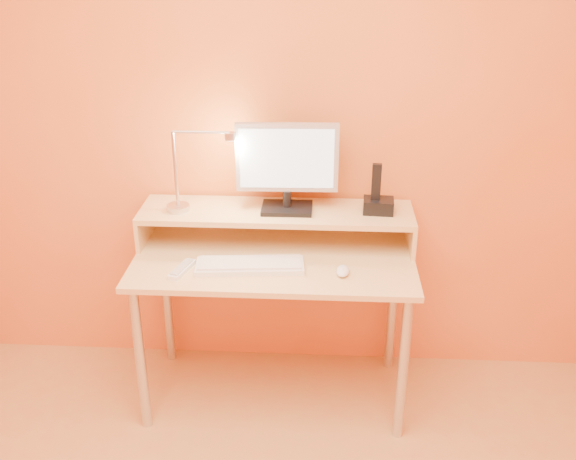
# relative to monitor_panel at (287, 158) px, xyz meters

# --- Properties ---
(wall_back) EXTENTS (3.00, 0.04, 2.50)m
(wall_back) POSITION_rel_monitor_panel_xyz_m (-0.05, 0.16, 0.13)
(wall_back) COLOR #E87F47
(wall_back) RESTS_ON floor
(desk_leg_fl) EXTENTS (0.04, 0.04, 0.69)m
(desk_leg_fl) POSITION_rel_monitor_panel_xyz_m (-0.60, -0.41, -0.77)
(desk_leg_fl) COLOR silver
(desk_leg_fl) RESTS_ON floor
(desk_leg_fr) EXTENTS (0.04, 0.04, 0.69)m
(desk_leg_fr) POSITION_rel_monitor_panel_xyz_m (0.50, -0.41, -0.77)
(desk_leg_fr) COLOR silver
(desk_leg_fr) RESTS_ON floor
(desk_leg_bl) EXTENTS (0.04, 0.04, 0.69)m
(desk_leg_bl) POSITION_rel_monitor_panel_xyz_m (-0.60, 0.09, -0.77)
(desk_leg_bl) COLOR silver
(desk_leg_bl) RESTS_ON floor
(desk_leg_br) EXTENTS (0.04, 0.04, 0.69)m
(desk_leg_br) POSITION_rel_monitor_panel_xyz_m (0.50, 0.09, -0.77)
(desk_leg_br) COLOR silver
(desk_leg_br) RESTS_ON floor
(desk_lower) EXTENTS (1.20, 0.60, 0.02)m
(desk_lower) POSITION_rel_monitor_panel_xyz_m (-0.05, -0.16, -0.41)
(desk_lower) COLOR #E8C088
(desk_lower) RESTS_ON floor
(shelf_riser_left) EXTENTS (0.02, 0.30, 0.14)m
(shelf_riser_left) POSITION_rel_monitor_panel_xyz_m (-0.64, -0.01, -0.33)
(shelf_riser_left) COLOR #E8C088
(shelf_riser_left) RESTS_ON desk_lower
(shelf_riser_right) EXTENTS (0.02, 0.30, 0.14)m
(shelf_riser_right) POSITION_rel_monitor_panel_xyz_m (0.54, -0.01, -0.33)
(shelf_riser_right) COLOR #E8C088
(shelf_riser_right) RESTS_ON desk_lower
(desk_shelf) EXTENTS (1.20, 0.30, 0.02)m
(desk_shelf) POSITION_rel_monitor_panel_xyz_m (-0.05, -0.01, -0.25)
(desk_shelf) COLOR #E8C088
(desk_shelf) RESTS_ON desk_lower
(monitor_foot) EXTENTS (0.22, 0.16, 0.02)m
(monitor_foot) POSITION_rel_monitor_panel_xyz_m (0.00, -0.01, -0.23)
(monitor_foot) COLOR black
(monitor_foot) RESTS_ON desk_shelf
(monitor_neck) EXTENTS (0.04, 0.04, 0.07)m
(monitor_neck) POSITION_rel_monitor_panel_xyz_m (0.00, -0.01, -0.19)
(monitor_neck) COLOR black
(monitor_neck) RESTS_ON monitor_foot
(monitor_panel) EXTENTS (0.44, 0.05, 0.30)m
(monitor_panel) POSITION_rel_monitor_panel_xyz_m (0.00, 0.00, 0.00)
(monitor_panel) COLOR #B4B5BB
(monitor_panel) RESTS_ON monitor_neck
(monitor_back) EXTENTS (0.39, 0.02, 0.25)m
(monitor_back) POSITION_rel_monitor_panel_xyz_m (0.00, 0.02, 0.00)
(monitor_back) COLOR black
(monitor_back) RESTS_ON monitor_panel
(monitor_screen) EXTENTS (0.40, 0.02, 0.26)m
(monitor_screen) POSITION_rel_monitor_panel_xyz_m (0.00, -0.02, 0.00)
(monitor_screen) COLOR #C9E7FA
(monitor_screen) RESTS_ON monitor_panel
(lamp_base) EXTENTS (0.10, 0.10, 0.02)m
(lamp_base) POSITION_rel_monitor_panel_xyz_m (-0.48, -0.04, -0.23)
(lamp_base) COLOR silver
(lamp_base) RESTS_ON desk_shelf
(lamp_post) EXTENTS (0.01, 0.01, 0.33)m
(lamp_post) POSITION_rel_monitor_panel_xyz_m (-0.48, -0.04, -0.05)
(lamp_post) COLOR silver
(lamp_post) RESTS_ON lamp_base
(lamp_arm) EXTENTS (0.24, 0.01, 0.01)m
(lamp_arm) POSITION_rel_monitor_panel_xyz_m (-0.36, -0.04, 0.12)
(lamp_arm) COLOR silver
(lamp_arm) RESTS_ON lamp_post
(lamp_head) EXTENTS (0.04, 0.04, 0.03)m
(lamp_head) POSITION_rel_monitor_panel_xyz_m (-0.24, -0.04, 0.10)
(lamp_head) COLOR silver
(lamp_head) RESTS_ON lamp_arm
(lamp_bulb) EXTENTS (0.03, 0.03, 0.00)m
(lamp_bulb) POSITION_rel_monitor_panel_xyz_m (-0.24, -0.04, 0.09)
(lamp_bulb) COLOR #FFEAC6
(lamp_bulb) RESTS_ON lamp_head
(phone_dock) EXTENTS (0.14, 0.11, 0.06)m
(phone_dock) POSITION_rel_monitor_panel_xyz_m (0.40, -0.01, -0.21)
(phone_dock) COLOR black
(phone_dock) RESTS_ON desk_shelf
(phone_handset) EXTENTS (0.04, 0.03, 0.16)m
(phone_handset) POSITION_rel_monitor_panel_xyz_m (0.38, -0.01, -0.10)
(phone_handset) COLOR black
(phone_handset) RESTS_ON phone_dock
(phone_led) EXTENTS (0.01, 0.00, 0.04)m
(phone_led) POSITION_rel_monitor_panel_xyz_m (0.44, -0.06, -0.21)
(phone_led) COLOR #1837F9
(phone_led) RESTS_ON phone_dock
(keyboard) EXTENTS (0.46, 0.18, 0.02)m
(keyboard) POSITION_rel_monitor_panel_xyz_m (-0.14, -0.26, -0.39)
(keyboard) COLOR white
(keyboard) RESTS_ON desk_lower
(mouse) EXTENTS (0.06, 0.10, 0.03)m
(mouse) POSITION_rel_monitor_panel_xyz_m (0.24, -0.29, -0.38)
(mouse) COLOR white
(mouse) RESTS_ON desk_lower
(remote_control) EXTENTS (0.09, 0.17, 0.02)m
(remote_control) POSITION_rel_monitor_panel_xyz_m (-0.42, -0.30, -0.39)
(remote_control) COLOR white
(remote_control) RESTS_ON desk_lower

